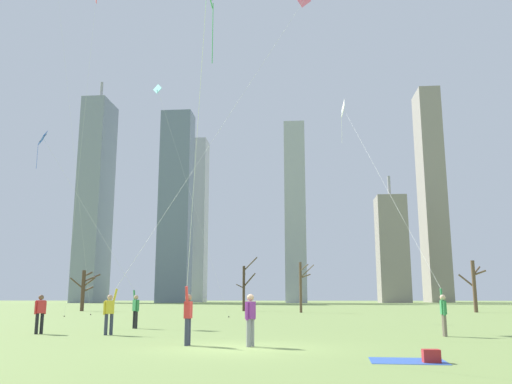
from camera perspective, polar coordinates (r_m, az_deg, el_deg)
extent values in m
plane|color=#7A934C|center=(16.84, -1.81, -16.36)|extent=(400.00, 400.00, 0.00)
cylinder|color=black|center=(27.55, -12.68, -13.18)|extent=(0.14, 0.14, 0.85)
cylinder|color=black|center=(27.75, -12.89, -13.15)|extent=(0.14, 0.14, 0.85)
cube|color=#338C4C|center=(27.63, -12.72, -11.73)|extent=(0.38, 0.38, 0.54)
sphere|color=tan|center=(27.63, -12.69, -10.92)|extent=(0.22, 0.22, 0.22)
cylinder|color=#338C4C|center=(27.44, -12.53, -11.81)|extent=(0.09, 0.09, 0.55)
cylinder|color=#338C4C|center=(27.82, -12.87, -10.74)|extent=(0.20, 0.21, 0.56)
cube|color=blue|center=(37.07, -21.80, 5.39)|extent=(0.63, 1.09, 1.11)
cylinder|color=black|center=(37.07, -21.80, 5.39)|extent=(0.28, 0.43, 0.66)
cylinder|color=blue|center=(36.61, -22.33, 3.62)|extent=(0.02, 0.02, 1.71)
cylinder|color=silver|center=(32.05, -17.99, -1.30)|extent=(8.10, 5.15, 9.73)
cylinder|color=#33384C|center=(17.96, -7.21, -14.59)|extent=(0.14, 0.14, 0.85)
cylinder|color=#33384C|center=(17.75, -7.41, -14.63)|extent=(0.14, 0.14, 0.85)
cube|color=red|center=(17.83, -7.26, -12.38)|extent=(0.22, 0.35, 0.54)
sphere|color=#9E7051|center=(17.82, -7.23, -11.13)|extent=(0.22, 0.22, 0.22)
cylinder|color=red|center=(18.03, -7.07, -12.47)|extent=(0.09, 0.09, 0.55)
cylinder|color=red|center=(17.62, -7.41, -10.85)|extent=(0.10, 0.21, 0.56)
cylinder|color=green|center=(14.99, -4.66, 16.58)|extent=(0.02, 0.02, 1.76)
cylinder|color=silver|center=(16.03, -6.42, 4.53)|extent=(1.27, 4.22, 8.00)
cylinder|color=#726656|center=(22.83, 19.54, -13.30)|extent=(0.14, 0.14, 0.85)
cylinder|color=#726656|center=(23.05, 19.43, -13.28)|extent=(0.14, 0.14, 0.85)
cube|color=#338C4C|center=(22.92, 19.37, -11.56)|extent=(0.22, 0.35, 0.54)
sphere|color=beige|center=(22.91, 19.31, -10.58)|extent=(0.22, 0.22, 0.22)
cylinder|color=#338C4C|center=(22.71, 19.48, -11.64)|extent=(0.09, 0.09, 0.55)
cylinder|color=#338C4C|center=(23.12, 19.20, -10.38)|extent=(0.10, 0.21, 0.56)
cube|color=white|center=(34.90, 9.29, 8.86)|extent=(0.26, 1.34, 1.32)
cylinder|color=black|center=(34.90, 9.29, 8.86)|extent=(0.24, 0.08, 0.86)
cylinder|color=white|center=(34.39, 9.14, 6.63)|extent=(0.02, 0.02, 1.85)
cylinder|color=silver|center=(28.54, 13.21, 1.46)|extent=(2.81, 10.29, 11.54)
cylinder|color=#33384C|center=(23.22, -15.73, -13.47)|extent=(0.14, 0.14, 0.85)
cylinder|color=#33384C|center=(23.28, -15.20, -13.49)|extent=(0.14, 0.14, 0.85)
cube|color=yellow|center=(23.23, -15.38, -11.77)|extent=(0.39, 0.36, 0.54)
sphere|color=tan|center=(23.23, -15.33, -10.81)|extent=(0.22, 0.22, 0.22)
cylinder|color=yellow|center=(23.17, -15.89, -11.83)|extent=(0.09, 0.09, 0.55)
cylinder|color=yellow|center=(23.29, -14.81, -10.63)|extent=(0.22, 0.19, 0.56)
cube|color=pink|center=(33.94, 5.16, 19.73)|extent=(0.85, 0.32, 0.84)
cylinder|color=black|center=(33.94, 5.16, 19.73)|extent=(0.21, 0.23, 0.52)
cylinder|color=silver|center=(27.29, -3.16, 7.80)|extent=(8.16, 7.20, 17.08)
cylinder|color=gray|center=(17.42, -0.42, -14.79)|extent=(0.14, 0.14, 0.85)
cylinder|color=gray|center=(17.23, -0.80, -14.82)|extent=(0.14, 0.14, 0.85)
cube|color=purple|center=(17.29, -0.60, -12.51)|extent=(0.32, 0.39, 0.54)
sphere|color=tan|center=(17.29, -0.60, -11.21)|extent=(0.22, 0.22, 0.22)
cylinder|color=purple|center=(17.47, -0.25, -12.60)|extent=(0.09, 0.09, 0.55)
cylinder|color=purple|center=(17.11, -0.96, -12.63)|extent=(0.09, 0.09, 0.55)
cylinder|color=black|center=(24.88, -21.92, -12.91)|extent=(0.14, 0.14, 0.85)
cylinder|color=black|center=(24.78, -22.38, -12.89)|extent=(0.14, 0.14, 0.85)
cube|color=red|center=(24.81, -22.03, -11.30)|extent=(0.36, 0.39, 0.54)
sphere|color=brown|center=(24.81, -21.96, -10.40)|extent=(0.22, 0.22, 0.22)
cylinder|color=red|center=(24.91, -21.60, -11.40)|extent=(0.09, 0.09, 0.55)
cylinder|color=red|center=(24.72, -22.48, -11.35)|extent=(0.09, 0.09, 0.55)
cylinder|color=silver|center=(47.48, -18.86, 4.08)|extent=(1.80, 6.87, 26.93)
cylinder|color=#3F3833|center=(48.78, -17.25, -12.40)|extent=(0.10, 0.10, 0.08)
cylinder|color=silver|center=(44.06, -18.27, 3.57)|extent=(2.78, 4.31, 24.51)
cylinder|color=#3F3833|center=(45.28, -19.81, -12.38)|extent=(0.10, 0.10, 0.08)
cube|color=teal|center=(47.70, -10.48, 10.78)|extent=(0.92, 0.55, 1.01)
cylinder|color=black|center=(47.70, -10.48, 10.78)|extent=(0.08, 0.29, 0.64)
cylinder|color=silver|center=(43.59, -6.98, -0.37)|extent=(6.61, 1.42, 19.15)
cylinder|color=#3F3833|center=(41.60, -2.93, -13.18)|extent=(0.10, 0.10, 0.08)
cube|color=#3359B2|center=(14.07, 15.90, -16.97)|extent=(1.88, 1.50, 0.01)
cube|color=#B22626|center=(13.86, 18.22, -16.29)|extent=(0.40, 0.28, 0.30)
cylinder|color=brown|center=(54.00, 4.79, -10.10)|extent=(0.26, 0.26, 4.94)
cylinder|color=brown|center=(54.06, 5.31, -8.93)|extent=(1.05, 0.18, 0.46)
cylinder|color=brown|center=(53.31, 5.16, -8.04)|extent=(0.86, 1.58, 0.62)
cylinder|color=brown|center=(53.68, 5.48, -8.42)|extent=(1.41, 0.85, 1.29)
cylinder|color=#423326|center=(59.31, -1.32, -10.26)|extent=(0.29, 0.29, 4.87)
cylinder|color=#423326|center=(58.85, -1.71, -10.03)|extent=(0.78, 1.08, 0.45)
cylinder|color=#423326|center=(59.90, -1.25, -9.16)|extent=(0.13, 1.22, 1.06)
cylinder|color=#423326|center=(59.03, -0.60, -7.70)|extent=(1.65, 0.78, 1.53)
cylinder|color=#423326|center=(58.89, -0.71, -9.39)|extent=(1.47, 0.92, 1.52)
cylinder|color=#4C3828|center=(62.41, -18.00, -9.98)|extent=(0.41, 0.41, 4.41)
cylinder|color=#4C3828|center=(62.75, -17.12, -8.77)|extent=(1.54, 1.42, 0.98)
cylinder|color=#4C3828|center=(62.24, -17.40, -9.17)|extent=(1.37, 0.31, 1.13)
cylinder|color=#4C3828|center=(62.33, -17.50, -9.87)|extent=(1.16, 0.46, 0.69)
cylinder|color=#4C3828|center=(62.31, -18.61, -9.21)|extent=(1.37, 0.93, 1.26)
cylinder|color=#4C3828|center=(62.59, -17.50, -8.38)|extent=(0.89, 0.80, 0.64)
cylinder|color=brown|center=(58.72, 22.29, -9.30)|extent=(0.38, 0.38, 5.16)
cylinder|color=brown|center=(59.41, 22.49, -7.79)|extent=(1.19, 1.23, 0.99)
cylinder|color=brown|center=(58.86, 22.78, -7.96)|extent=(1.29, 0.35, 0.62)
cylinder|color=brown|center=(58.88, 21.56, -8.81)|extent=(1.44, 0.91, 1.39)
cube|color=#9EA3AD|center=(137.67, 4.22, -2.04)|extent=(5.33, 6.58, 46.44)
cube|color=gray|center=(162.83, 18.27, -0.15)|extent=(6.09, 10.83, 61.90)
cube|color=#B2B2B7|center=(158.34, -6.48, -2.90)|extent=(6.43, 6.93, 47.99)
cube|color=gray|center=(145.51, 14.34, -5.91)|extent=(7.56, 8.36, 27.82)
cylinder|color=#99999E|center=(147.89, 14.03, 0.58)|extent=(0.80, 0.80, 5.74)
cube|color=gray|center=(149.70, -16.82, -0.74)|extent=(6.41, 11.40, 54.57)
cylinder|color=#99999E|center=(157.78, -16.19, 10.16)|extent=(0.80, 0.80, 6.14)
cube|color=slate|center=(144.43, -8.56, -1.39)|extent=(8.18, 6.80, 51.32)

